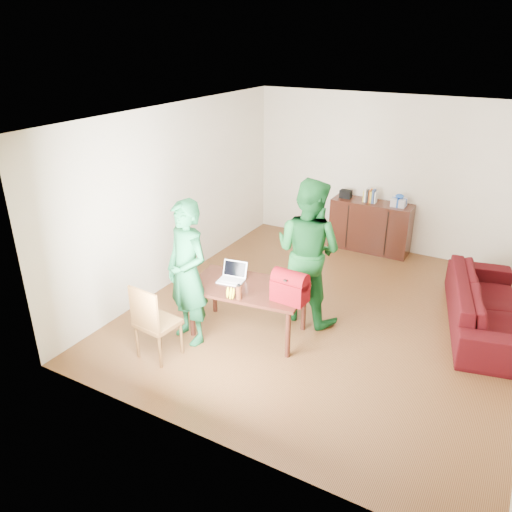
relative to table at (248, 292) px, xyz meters
The scene contains 10 objects.
room 1.46m from the table, 54.87° to the left, with size 5.20×5.70×2.90m.
table is the anchor object (origin of this frame).
chair 1.24m from the table, 125.00° to the right, with size 0.48×0.46×0.97m.
person_near 0.82m from the table, 140.61° to the right, with size 0.68×0.44×1.85m, color #12512A.
person_far 0.96m from the table, 56.81° to the left, with size 0.96×0.74×1.97m, color #12511E.
laptop 0.29m from the table, behind, with size 0.35×0.27×0.23m.
bananas 0.39m from the table, 94.08° to the right, with size 0.15×0.09×0.06m, color yellow, non-canonical shape.
bottle 0.39m from the table, 78.62° to the right, with size 0.07×0.07×0.20m, color #512512.
red_bag 0.67m from the table, ahead, with size 0.42×0.24×0.31m, color #670607.
sofa 3.15m from the table, 31.44° to the left, with size 2.25×0.88×0.66m, color #410814.
Camera 1 is at (2.09, -5.73, 3.61)m, focal length 35.00 mm.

